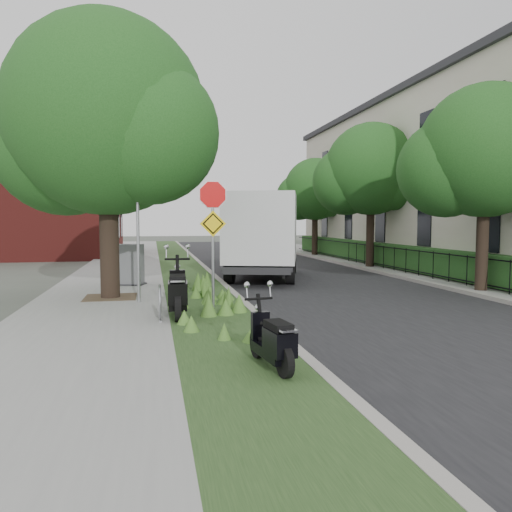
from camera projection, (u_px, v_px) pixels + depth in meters
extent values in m
plane|color=#4C5147|center=(275.00, 315.00, 11.91)|extent=(120.00, 120.00, 0.00)
cube|color=gray|center=(118.00, 273.00, 20.80)|extent=(3.50, 60.00, 0.12)
cube|color=#25401B|center=(185.00, 271.00, 21.36)|extent=(2.00, 60.00, 0.12)
cube|color=#9E9991|center=(208.00, 271.00, 21.57)|extent=(0.20, 60.00, 0.13)
cube|color=black|center=(286.00, 271.00, 22.28)|extent=(7.00, 60.00, 0.01)
cube|color=#9E9991|center=(359.00, 268.00, 22.99)|extent=(0.20, 60.00, 0.13)
cube|color=gray|center=(393.00, 267.00, 23.33)|extent=(3.20, 60.00, 0.12)
cylinder|color=black|center=(109.00, 216.00, 13.66)|extent=(0.52, 0.52, 4.48)
sphere|color=#1B4918|center=(107.00, 115.00, 13.46)|extent=(5.40, 5.40, 5.40)
sphere|color=#1B4918|center=(65.00, 144.00, 14.06)|extent=(4.05, 4.05, 4.05)
sphere|color=#1B4918|center=(148.00, 133.00, 13.06)|extent=(3.78, 3.78, 3.78)
cube|color=#473828|center=(111.00, 297.00, 13.82)|extent=(1.40, 1.40, 0.01)
cylinder|color=#A5A8AD|center=(138.00, 225.00, 12.86)|extent=(0.08, 0.08, 4.00)
torus|color=#A5A8AD|center=(160.00, 302.00, 10.74)|extent=(0.05, 0.77, 0.77)
cube|color=#A5A8AD|center=(160.00, 322.00, 10.41)|extent=(0.06, 0.06, 0.04)
cube|color=#A5A8AD|center=(160.00, 315.00, 11.11)|extent=(0.06, 0.06, 0.04)
cylinder|color=#A5A8AD|center=(213.00, 246.00, 12.09)|extent=(0.07, 0.07, 3.00)
cylinder|color=red|center=(213.00, 195.00, 11.97)|extent=(0.86, 0.03, 0.86)
cylinder|color=white|center=(213.00, 195.00, 11.99)|extent=(0.94, 0.02, 0.94)
cube|color=yellow|center=(213.00, 224.00, 12.02)|extent=(0.64, 0.03, 0.64)
cube|color=black|center=(374.00, 246.00, 23.06)|extent=(0.04, 24.00, 0.04)
cube|color=black|center=(374.00, 263.00, 23.11)|extent=(0.04, 24.00, 0.04)
cylinder|color=black|center=(374.00, 255.00, 23.09)|extent=(0.03, 0.03, 1.00)
cube|color=#174118|center=(388.00, 254.00, 23.23)|extent=(1.00, 24.00, 1.10)
cube|color=beige|center=(459.00, 183.00, 23.72)|extent=(7.00, 26.00, 8.00)
cube|color=#2D2D33|center=(461.00, 97.00, 23.43)|extent=(7.40, 26.40, 0.30)
cube|color=#2D2D33|center=(390.00, 176.00, 22.98)|extent=(0.25, 26.00, 0.60)
cube|color=maroon|center=(43.00, 192.00, 31.17)|extent=(9.00, 10.00, 8.00)
cube|color=#9E9991|center=(41.00, 126.00, 30.88)|extent=(9.40, 10.40, 0.40)
cylinder|color=black|center=(483.00, 228.00, 15.13)|extent=(0.36, 0.36, 3.81)
sphere|color=#1B4918|center=(485.00, 151.00, 14.97)|extent=(4.00, 4.00, 4.00)
sphere|color=#1B4918|center=(446.00, 169.00, 15.41)|extent=(3.00, 3.00, 3.00)
cylinder|color=black|center=(370.00, 223.00, 22.94)|extent=(0.36, 0.36, 4.03)
sphere|color=#1B4918|center=(371.00, 169.00, 22.76)|extent=(4.20, 4.20, 4.20)
sphere|color=#1B4918|center=(346.00, 181.00, 23.22)|extent=(3.15, 3.15, 3.15)
sphere|color=#1B4918|center=(393.00, 178.00, 22.45)|extent=(2.94, 2.94, 2.94)
cylinder|color=black|center=(315.00, 225.00, 30.77)|extent=(0.36, 0.36, 3.64)
sphere|color=#1B4918|center=(315.00, 189.00, 30.61)|extent=(3.80, 3.80, 3.80)
sphere|color=#1B4918|center=(299.00, 197.00, 31.02)|extent=(2.85, 2.85, 2.85)
sphere|color=#1B4918|center=(330.00, 195.00, 30.32)|extent=(2.66, 2.66, 2.66)
cylinder|color=black|center=(178.00, 298.00, 11.86)|extent=(0.16, 0.59, 0.59)
cylinder|color=black|center=(178.00, 308.00, 10.48)|extent=(0.16, 0.59, 0.59)
cube|color=black|center=(178.00, 302.00, 11.11)|extent=(0.44, 1.32, 0.20)
cube|color=black|center=(178.00, 292.00, 10.71)|extent=(0.44, 0.75, 0.45)
cube|color=black|center=(178.00, 278.00, 10.74)|extent=(0.37, 0.69, 0.14)
cylinder|color=black|center=(257.00, 343.00, 7.75)|extent=(0.17, 0.46, 0.45)
cylinder|color=black|center=(285.00, 362.00, 6.75)|extent=(0.17, 0.46, 0.45)
cube|color=black|center=(271.00, 351.00, 7.21)|extent=(0.44, 1.03, 0.16)
cube|color=black|center=(280.00, 342.00, 6.91)|extent=(0.39, 0.60, 0.35)
cube|color=black|center=(278.00, 326.00, 6.93)|extent=(0.33, 0.55, 0.10)
cube|color=#262628|center=(263.00, 264.00, 19.23)|extent=(3.90, 6.37, 0.20)
cube|color=#B7BABC|center=(268.00, 237.00, 21.45)|extent=(2.67, 2.18, 1.80)
cube|color=silver|center=(262.00, 227.00, 18.51)|extent=(3.62, 4.82, 2.48)
cube|color=#262628|center=(129.00, 284.00, 16.52)|extent=(1.16, 0.95, 0.04)
cube|color=slate|center=(129.00, 264.00, 16.48)|extent=(1.02, 0.81, 1.34)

